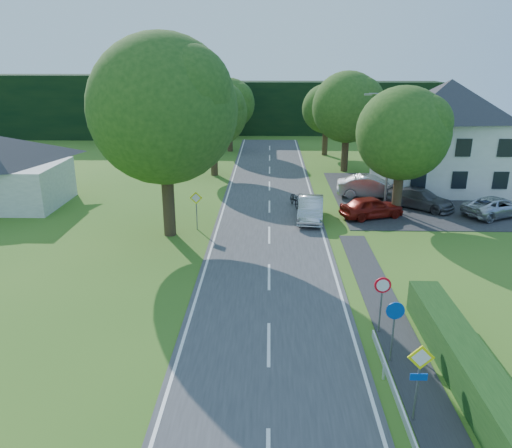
{
  "coord_description": "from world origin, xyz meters",
  "views": [
    {
      "loc": [
        -0.04,
        -4.28,
        10.28
      ],
      "look_at": [
        -0.69,
        19.78,
        2.15
      ],
      "focal_mm": 35.0,
      "sensor_mm": 36.0,
      "label": 1
    }
  ],
  "objects_px": {
    "motorcycle": "(295,199)",
    "parked_car_grey": "(421,199)",
    "streetlight": "(388,145)",
    "parked_car_red": "(372,207)",
    "parked_car_silver_a": "(371,187)",
    "parasol": "(396,179)",
    "moving_car": "(311,209)",
    "parked_car_silver_b": "(497,207)"
  },
  "relations": [
    {
      "from": "parked_car_red",
      "to": "parked_car_silver_b",
      "type": "xyz_separation_m",
      "value": [
        8.45,
        0.55,
        -0.07
      ]
    },
    {
      "from": "streetlight",
      "to": "moving_car",
      "type": "distance_m",
      "value": 7.14
    },
    {
      "from": "streetlight",
      "to": "parked_car_red",
      "type": "xyz_separation_m",
      "value": [
        -1.27,
        -2.37,
        -3.7
      ]
    },
    {
      "from": "parked_car_silver_a",
      "to": "parked_car_red",
      "type": "bearing_deg",
      "value": 176.82
    },
    {
      "from": "parked_car_silver_b",
      "to": "moving_car",
      "type": "bearing_deg",
      "value": 70.04
    },
    {
      "from": "parked_car_silver_a",
      "to": "parked_car_grey",
      "type": "relative_size",
      "value": 1.07
    },
    {
      "from": "streetlight",
      "to": "parked_car_silver_a",
      "type": "height_order",
      "value": "streetlight"
    },
    {
      "from": "parked_car_silver_a",
      "to": "motorcycle",
      "type": "bearing_deg",
      "value": 120.51
    },
    {
      "from": "streetlight",
      "to": "parasol",
      "type": "relative_size",
      "value": 3.96
    },
    {
      "from": "motorcycle",
      "to": "parasol",
      "type": "xyz_separation_m",
      "value": [
        8.34,
        4.92,
        0.36
      ]
    },
    {
      "from": "motorcycle",
      "to": "parked_car_silver_a",
      "type": "height_order",
      "value": "parked_car_silver_a"
    },
    {
      "from": "parked_car_red",
      "to": "parked_car_grey",
      "type": "distance_m",
      "value": 4.52
    },
    {
      "from": "parked_car_red",
      "to": "parked_car_grey",
      "type": "height_order",
      "value": "parked_car_red"
    },
    {
      "from": "parked_car_red",
      "to": "parked_car_grey",
      "type": "xyz_separation_m",
      "value": [
        3.89,
        2.3,
        -0.04
      ]
    },
    {
      "from": "parked_car_red",
      "to": "parked_car_grey",
      "type": "relative_size",
      "value": 0.9
    },
    {
      "from": "streetlight",
      "to": "motorcycle",
      "type": "relative_size",
      "value": 3.83
    },
    {
      "from": "streetlight",
      "to": "motorcycle",
      "type": "distance_m",
      "value": 7.37
    },
    {
      "from": "streetlight",
      "to": "moving_car",
      "type": "relative_size",
      "value": 1.75
    },
    {
      "from": "moving_car",
      "to": "parked_car_red",
      "type": "xyz_separation_m",
      "value": [
        4.1,
        0.59,
        -0.03
      ]
    },
    {
      "from": "parked_car_red",
      "to": "parasol",
      "type": "distance_m",
      "value": 8.09
    },
    {
      "from": "parked_car_grey",
      "to": "parked_car_red",
      "type": "bearing_deg",
      "value": 161.02
    },
    {
      "from": "parked_car_red",
      "to": "parasol",
      "type": "relative_size",
      "value": 2.1
    },
    {
      "from": "moving_car",
      "to": "parked_car_red",
      "type": "relative_size",
      "value": 1.08
    },
    {
      "from": "motorcycle",
      "to": "parasol",
      "type": "height_order",
      "value": "parasol"
    },
    {
      "from": "parked_car_silver_b",
      "to": "parasol",
      "type": "distance_m",
      "value": 8.53
    },
    {
      "from": "parked_car_silver_a",
      "to": "parked_car_silver_b",
      "type": "xyz_separation_m",
      "value": [
        7.58,
        -4.5,
        -0.17
      ]
    },
    {
      "from": "motorcycle",
      "to": "streetlight",
      "type": "bearing_deg",
      "value": -13.09
    },
    {
      "from": "parked_car_silver_a",
      "to": "parasol",
      "type": "bearing_deg",
      "value": -40.06
    },
    {
      "from": "parked_car_grey",
      "to": "parked_car_silver_b",
      "type": "bearing_deg",
      "value": -70.57
    },
    {
      "from": "parked_car_silver_a",
      "to": "parked_car_grey",
      "type": "bearing_deg",
      "value": -125.67
    },
    {
      "from": "parked_car_red",
      "to": "parked_car_silver_a",
      "type": "distance_m",
      "value": 5.12
    },
    {
      "from": "motorcycle",
      "to": "parked_car_grey",
      "type": "xyz_separation_m",
      "value": [
        8.89,
        -0.15,
        0.14
      ]
    },
    {
      "from": "parked_car_silver_b",
      "to": "streetlight",
      "type": "bearing_deg",
      "value": 50.64
    },
    {
      "from": "motorcycle",
      "to": "parked_car_silver_a",
      "type": "bearing_deg",
      "value": 11.51
    },
    {
      "from": "motorcycle",
      "to": "moving_car",
      "type": "bearing_deg",
      "value": -85.86
    },
    {
      "from": "parked_car_red",
      "to": "parasol",
      "type": "bearing_deg",
      "value": -44.19
    },
    {
      "from": "streetlight",
      "to": "parasol",
      "type": "distance_m",
      "value": 6.45
    },
    {
      "from": "streetlight",
      "to": "parked_car_grey",
      "type": "xyz_separation_m",
      "value": [
        2.62,
        -0.07,
        -3.74
      ]
    },
    {
      "from": "streetlight",
      "to": "moving_car",
      "type": "height_order",
      "value": "streetlight"
    },
    {
      "from": "streetlight",
      "to": "parked_car_grey",
      "type": "bearing_deg",
      "value": -1.47
    },
    {
      "from": "streetlight",
      "to": "parked_car_grey",
      "type": "relative_size",
      "value": 1.7
    },
    {
      "from": "parasol",
      "to": "parked_car_silver_a",
      "type": "bearing_deg",
      "value": -136.71
    }
  ]
}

